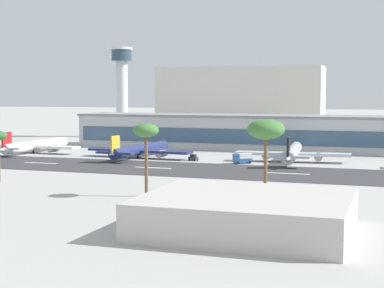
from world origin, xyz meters
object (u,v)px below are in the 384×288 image
terminal_building (246,132)px  distant_hotel_block (239,98)px  control_tower (122,83)px  airliner_gold_tail_gate_1 (138,150)px  service_box_truck_1 (242,158)px  airliner_red_tail_gate_0 (33,146)px  palm_tree_0 (146,133)px  service_baggage_tug_0 (193,158)px  foreground_hangar (247,214)px  airliner_black_tail_gate_2 (292,153)px  palm_tree_3 (266,131)px

terminal_building → distant_hotel_block: (-35.77, 127.80, 12.42)m
control_tower → distant_hotel_block: control_tower is taller
airliner_gold_tail_gate_1 → service_box_truck_1: bearing=-91.1°
airliner_red_tail_gate_0 → palm_tree_0: bearing=-131.4°
control_tower → service_baggage_tug_0: size_ratio=12.96×
distant_hotel_block → foreground_hangar: bearing=-75.3°
airliner_red_tail_gate_0 → airliner_gold_tail_gate_1: (44.85, -3.80, -0.01)m
distant_hotel_block → airliner_red_tail_gate_0: size_ratio=2.41×
distant_hotel_block → airliner_black_tail_gate_2: size_ratio=2.24×
airliner_red_tail_gate_0 → service_baggage_tug_0: airliner_red_tail_gate_0 is taller
airliner_red_tail_gate_0 → airliner_black_tail_gate_2: bearing=-86.9°
palm_tree_0 → palm_tree_3: 26.85m
airliner_black_tail_gate_2 → service_box_truck_1: airliner_black_tail_gate_2 is taller
airliner_gold_tail_gate_1 → palm_tree_0: (33.80, -72.32, 11.26)m
control_tower → airliner_gold_tail_gate_1: bearing=-61.8°
terminal_building → airliner_red_tail_gate_0: (-72.10, -43.19, -4.13)m
terminal_building → foreground_hangar: terminal_building is taller
service_box_truck_1 → airliner_red_tail_gate_0: bearing=-41.7°
airliner_black_tail_gate_2 → service_baggage_tug_0: (-32.25, -6.09, -2.01)m
airliner_red_tail_gate_0 → foreground_hangar: airliner_red_tail_gate_0 is taller
service_baggage_tug_0 → palm_tree_0: palm_tree_0 is taller
palm_tree_0 → palm_tree_3: (26.82, -0.67, 1.05)m
airliner_red_tail_gate_0 → service_baggage_tug_0: size_ratio=12.02×
distant_hotel_block → palm_tree_0: size_ratio=6.36×
service_baggage_tug_0 → control_tower: bearing=147.2°
palm_tree_0 → control_tower: bearing=116.8°
airliner_red_tail_gate_0 → control_tower: bearing=6.3°
airliner_red_tail_gate_0 → foreground_hangar: 149.07m
airliner_red_tail_gate_0 → airliner_gold_tail_gate_1: airliner_red_tail_gate_0 is taller
control_tower → airliner_red_tail_gate_0: (5.66, -90.58, -24.94)m
airliner_gold_tail_gate_1 → service_baggage_tug_0: size_ratio=11.98×
control_tower → palm_tree_3: size_ratio=2.63×
service_baggage_tug_0 → service_box_truck_1: (17.56, -2.40, 0.74)m
airliner_red_tail_gate_0 → palm_tree_3: (105.47, -76.79, 12.30)m
foreground_hangar → service_baggage_tug_0: bearing=113.4°
service_box_truck_1 → terminal_building: bearing=-114.0°
service_box_truck_1 → foreground_hangar: foreground_hangar is taller
airliner_red_tail_gate_0 → palm_tree_0: size_ratio=2.64×
airliner_red_tail_gate_0 → foreground_hangar: bearing=-130.9°
terminal_building → palm_tree_3: bearing=-74.5°
palm_tree_0 → foreground_hangar: bearing=-42.4°
airliner_red_tail_gate_0 → palm_tree_3: bearing=-123.4°
airliner_red_tail_gate_0 → service_baggage_tug_0: bearing=-92.0°
airliner_black_tail_gate_2 → service_box_truck_1: 17.01m
distant_hotel_block → airliner_gold_tail_gate_1: bearing=-87.2°
airliner_gold_tail_gate_1 → palm_tree_3: 95.68m
airliner_black_tail_gate_2 → palm_tree_0: 80.01m
airliner_black_tail_gate_2 → foreground_hangar: (9.91, -103.57, -0.02)m
palm_tree_3 → distant_hotel_block: bearing=105.6°
terminal_building → service_box_truck_1: terminal_building is taller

